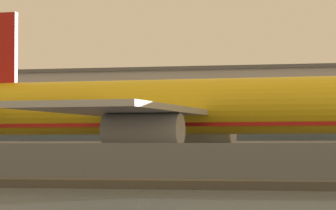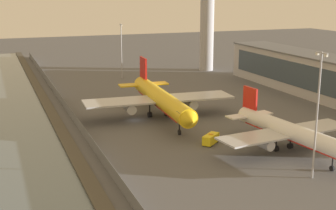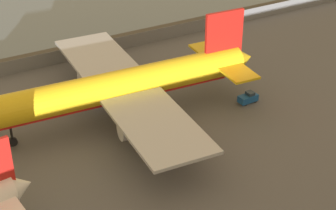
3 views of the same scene
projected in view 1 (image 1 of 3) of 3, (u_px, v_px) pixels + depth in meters
The scene contains 5 objects.
ground_plane at pixel (149, 177), 77.16m from camera, with size 500.00×500.00×0.00m, color #565659.
shoreline_seawall at pixel (59, 183), 57.28m from camera, with size 320.00×3.00×0.50m.
perimeter_fence at pixel (84, 164), 61.69m from camera, with size 280.00×0.10×2.60m.
cargo_jet_yellow at pixel (177, 109), 84.31m from camera, with size 49.58×42.44×14.71m.
terminal_building at pixel (281, 116), 141.73m from camera, with size 111.39×14.90×13.76m.
Camera 1 is at (19.84, -74.76, 2.34)m, focal length 105.00 mm.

